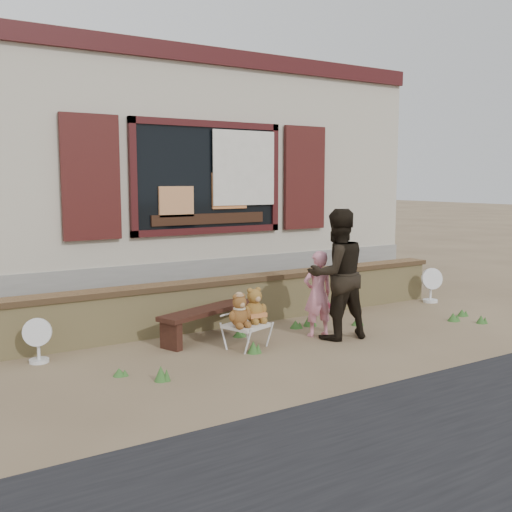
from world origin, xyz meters
TOP-DOWN VIEW (x-y plane):
  - ground at (0.00, 0.00)m, footprint 80.00×80.00m
  - shopfront at (0.00, 4.49)m, footprint 8.04×5.13m
  - brick_wall at (0.00, 1.00)m, footprint 7.10×0.36m
  - bench at (-0.77, 0.51)m, footprint 1.55×0.84m
  - folding_chair at (-0.60, -0.15)m, footprint 0.60×0.56m
  - teddy_bear_left at (-0.74, -0.20)m, footprint 0.36×0.33m
  - teddy_bear_right at (-0.47, -0.11)m, footprint 0.39×0.37m
  - child at (0.47, -0.15)m, footprint 0.44×0.33m
  - adult at (0.61, -0.37)m, footprint 0.89×0.73m
  - fan_left at (-2.86, 0.59)m, footprint 0.33×0.22m
  - fan_right at (3.40, 0.57)m, footprint 0.37×0.24m
  - grass_tufts at (0.58, -0.19)m, footprint 5.40×1.34m

SIDE VIEW (x-z plane):
  - ground at x=0.00m, z-range 0.00..0.00m
  - grass_tufts at x=0.58m, z-range -0.02..0.14m
  - fan_left at x=-2.86m, z-range 0.00..0.51m
  - folding_chair at x=-0.60m, z-range 0.12..0.42m
  - bench at x=-0.77m, z-range 0.09..0.48m
  - fan_right at x=3.40m, z-range 0.00..0.58m
  - brick_wall at x=0.00m, z-range 0.01..0.67m
  - teddy_bear_left at x=-0.74m, z-range 0.30..0.69m
  - teddy_bear_right at x=-0.47m, z-range 0.30..0.73m
  - child at x=0.47m, z-range 0.00..1.12m
  - adult at x=0.61m, z-range 0.00..1.66m
  - shopfront at x=0.00m, z-range 0.00..4.00m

